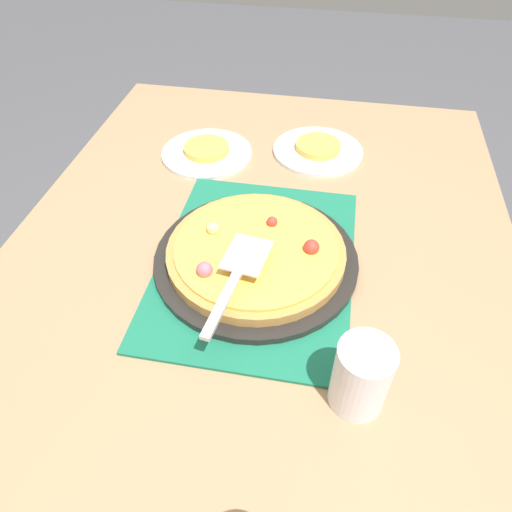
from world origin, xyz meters
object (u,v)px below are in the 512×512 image
object	(u,v)px
served_slice_left	(318,146)
served_slice_right	(206,149)
cup_far	(361,377)
pizza_server	(237,274)
pizza	(256,251)
plate_far_right	(207,153)
plate_near_left	(318,151)
pizza_pan	(256,259)

from	to	relation	value
served_slice_left	served_slice_right	world-z (taller)	same
cup_far	pizza_server	size ratio (longest dim) A/B	0.51
pizza_server	cup_far	bearing A→B (deg)	-126.19
pizza	plate_far_right	world-z (taller)	pizza
plate_far_right	served_slice_right	xyz separation A→B (m)	(0.00, 0.00, 0.01)
pizza	pizza_server	distance (m)	0.10
plate_near_left	cup_far	distance (m)	0.67
plate_near_left	pizza_server	bearing A→B (deg)	169.28
pizza_server	plate_near_left	bearing A→B (deg)	-10.72
served_slice_right	pizza_server	world-z (taller)	pizza_server
pizza_pan	pizza_server	distance (m)	0.11
pizza	plate_near_left	bearing A→B (deg)	-11.32
cup_far	pizza_pan	bearing A→B (deg)	37.82
pizza	cup_far	xyz separation A→B (m)	(-0.25, -0.19, 0.03)
pizza	served_slice_right	xyz separation A→B (m)	(0.35, 0.19, -0.02)
served_slice_left	pizza_server	size ratio (longest dim) A/B	0.47
served_slice_right	plate_far_right	bearing A→B (deg)	0.00
plate_far_right	cup_far	bearing A→B (deg)	-147.59
cup_far	plate_far_right	bearing A→B (deg)	32.41
pizza	plate_far_right	distance (m)	0.40
served_slice_left	pizza_server	xyz separation A→B (m)	(-0.50, 0.10, 0.05)
plate_far_right	pizza_server	world-z (taller)	pizza_server
pizza_pan	cup_far	world-z (taller)	cup_far
served_slice_left	cup_far	size ratio (longest dim) A/B	0.92
pizza	served_slice_left	bearing A→B (deg)	-11.32
pizza_pan	pizza	distance (m)	0.02
plate_near_left	plate_far_right	world-z (taller)	same
pizza_pan	pizza_server	world-z (taller)	pizza_server
pizza	served_slice_right	bearing A→B (deg)	28.01
pizza_pan	plate_far_right	size ratio (longest dim) A/B	1.73
plate_far_right	plate_near_left	bearing A→B (deg)	-77.52
plate_far_right	served_slice_right	distance (m)	0.01
served_slice_left	pizza_server	distance (m)	0.52
cup_far	served_slice_right	bearing A→B (deg)	32.41
plate_far_right	pizza_server	xyz separation A→B (m)	(-0.44, -0.17, 0.06)
pizza	served_slice_left	distance (m)	0.42
pizza	cup_far	world-z (taller)	cup_far
pizza	cup_far	size ratio (longest dim) A/B	2.75
pizza_pan	plate_far_right	xyz separation A→B (m)	(0.35, 0.19, -0.01)
plate_far_right	pizza_server	bearing A→B (deg)	-158.88
plate_near_left	served_slice_right	xyz separation A→B (m)	(-0.06, 0.27, 0.01)
plate_near_left	cup_far	size ratio (longest dim) A/B	1.83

